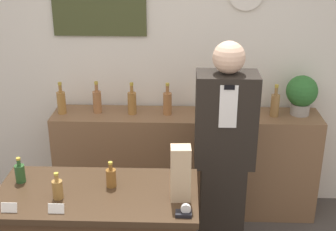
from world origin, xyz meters
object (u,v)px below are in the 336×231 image
Objects in this scene: potted_plant at (302,93)px; paper_bag at (181,173)px; shopkeeper at (224,156)px; tape_dispenser at (184,212)px.

potted_plant reaches higher than paper_bag.
potted_plant is at bearing 53.24° from paper_bag.
shopkeeper is 0.96m from potted_plant.
shopkeeper is at bearing 65.89° from paper_bag.
tape_dispenser is (-0.29, -0.87, 0.10)m from shopkeeper.
paper_bag is (-0.31, -0.69, 0.24)m from shopkeeper.
paper_bag reaches higher than tape_dispenser.
shopkeeper is 5.06× the size of potted_plant.
potted_plant is 1.00× the size of paper_bag.
tape_dispenser is (0.02, -0.17, -0.14)m from paper_bag.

